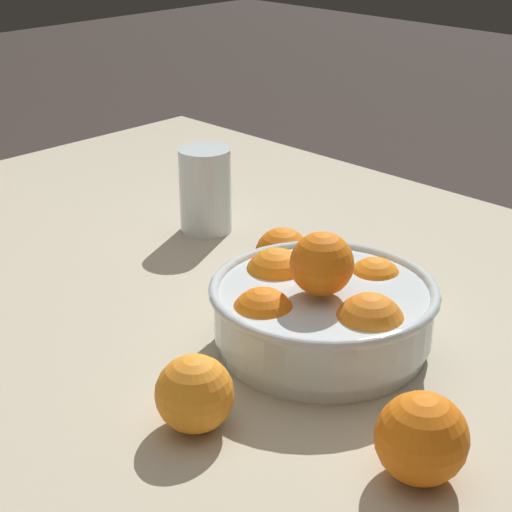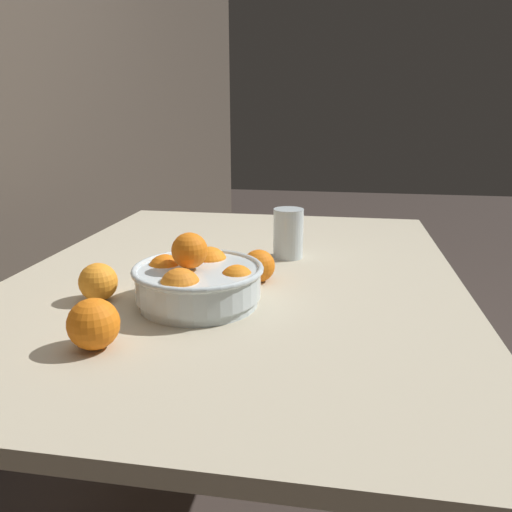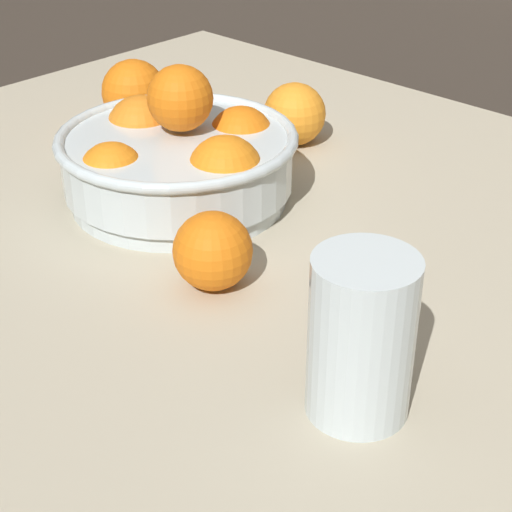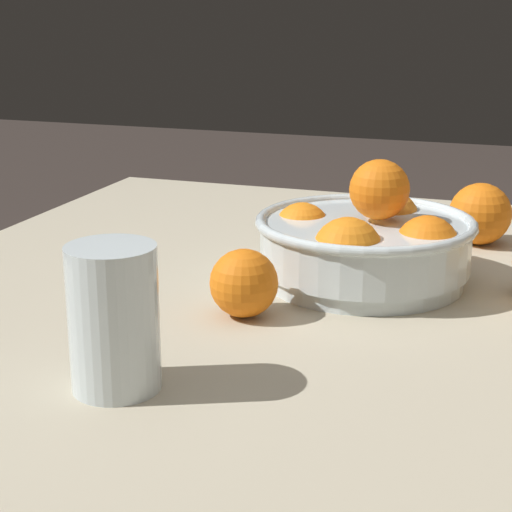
% 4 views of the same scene
% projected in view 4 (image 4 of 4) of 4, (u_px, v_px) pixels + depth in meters
% --- Properties ---
extents(dining_table, '(1.34, 1.02, 0.77)m').
position_uv_depth(dining_table, '(282.00, 410.00, 0.86)').
color(dining_table, '#B7AD93').
rests_on(dining_table, ground_plane).
extents(fruit_bowl, '(0.26, 0.26, 0.15)m').
position_uv_depth(fruit_bowl, '(366.00, 242.00, 0.99)').
color(fruit_bowl, silver).
rests_on(fruit_bowl, dining_table).
extents(juice_glass, '(0.08, 0.08, 0.13)m').
position_uv_depth(juice_glass, '(114.00, 324.00, 0.72)').
color(juice_glass, '#F4A314').
rests_on(juice_glass, dining_table).
extents(orange_loose_near_bowl, '(0.07, 0.07, 0.07)m').
position_uv_depth(orange_loose_near_bowl, '(244.00, 283.00, 0.89)').
color(orange_loose_near_bowl, orange).
rests_on(orange_loose_near_bowl, dining_table).
extents(orange_loose_front, '(0.08, 0.08, 0.08)m').
position_uv_depth(orange_loose_front, '(480.00, 214.00, 1.15)').
color(orange_loose_front, orange).
rests_on(orange_loose_front, dining_table).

